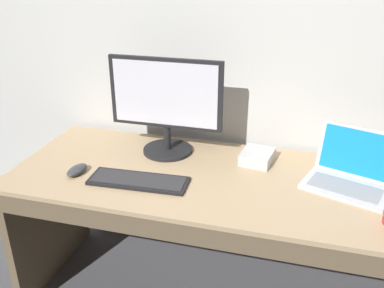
{
  "coord_description": "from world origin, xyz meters",
  "views": [
    {
      "loc": [
        0.31,
        -1.56,
        1.59
      ],
      "look_at": [
        -0.11,
        0.0,
        0.85
      ],
      "focal_mm": 38.87,
      "sensor_mm": 36.0,
      "label": 1
    }
  ],
  "objects_px": {
    "wired_keyboard": "(139,181)",
    "laptop_silver": "(350,174)",
    "external_monitor": "(166,105)",
    "external_drive_box": "(257,157)",
    "computer_mouse": "(77,170)"
  },
  "relations": [
    {
      "from": "wired_keyboard",
      "to": "external_drive_box",
      "type": "height_order",
      "value": "external_drive_box"
    },
    {
      "from": "wired_keyboard",
      "to": "computer_mouse",
      "type": "height_order",
      "value": "computer_mouse"
    },
    {
      "from": "computer_mouse",
      "to": "wired_keyboard",
      "type": "bearing_deg",
      "value": 7.01
    },
    {
      "from": "laptop_silver",
      "to": "computer_mouse",
      "type": "height_order",
      "value": "laptop_silver"
    },
    {
      "from": "external_monitor",
      "to": "external_drive_box",
      "type": "xyz_separation_m",
      "value": [
        0.44,
        0.01,
        -0.22
      ]
    },
    {
      "from": "external_monitor",
      "to": "computer_mouse",
      "type": "xyz_separation_m",
      "value": [
        -0.31,
        -0.31,
        -0.23
      ]
    },
    {
      "from": "wired_keyboard",
      "to": "computer_mouse",
      "type": "relative_size",
      "value": 3.61
    },
    {
      "from": "wired_keyboard",
      "to": "computer_mouse",
      "type": "distance_m",
      "value": 0.29
    },
    {
      "from": "laptop_silver",
      "to": "computer_mouse",
      "type": "bearing_deg",
      "value": -169.69
    },
    {
      "from": "laptop_silver",
      "to": "computer_mouse",
      "type": "relative_size",
      "value": 3.32
    },
    {
      "from": "computer_mouse",
      "to": "external_drive_box",
      "type": "xyz_separation_m",
      "value": [
        0.75,
        0.32,
        0.01
      ]
    },
    {
      "from": "laptop_silver",
      "to": "wired_keyboard",
      "type": "xyz_separation_m",
      "value": [
        -0.86,
        -0.21,
        -0.05
      ]
    },
    {
      "from": "wired_keyboard",
      "to": "laptop_silver",
      "type": "bearing_deg",
      "value": 13.86
    },
    {
      "from": "external_monitor",
      "to": "external_drive_box",
      "type": "relative_size",
      "value": 3.37
    },
    {
      "from": "external_monitor",
      "to": "laptop_silver",
      "type": "bearing_deg",
      "value": -6.83
    }
  ]
}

